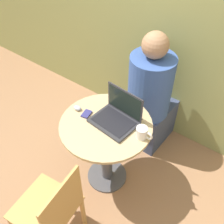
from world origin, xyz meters
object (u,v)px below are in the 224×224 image
at_px(chair_empty, 52,211).
at_px(person_seated, 152,101).
at_px(laptop, 117,116).
at_px(cell_phone, 87,114).

distance_m(chair_empty, person_seated, 1.34).
height_order(laptop, cell_phone, laptop).
bearing_deg(chair_empty, cell_phone, 109.44).
height_order(chair_empty, person_seated, person_seated).
height_order(cell_phone, chair_empty, chair_empty).
bearing_deg(laptop, cell_phone, -158.20).
xyz_separation_m(chair_empty, person_seated, (-0.00, 1.34, 0.07)).
bearing_deg(chair_empty, person_seated, 90.18).
relative_size(chair_empty, person_seated, 0.68).
relative_size(laptop, person_seated, 0.29).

